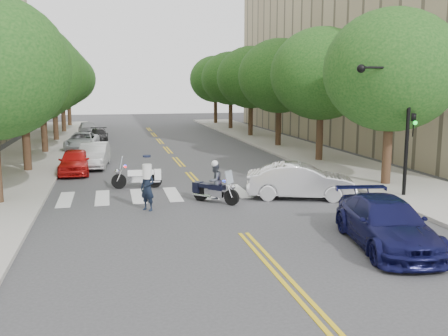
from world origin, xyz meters
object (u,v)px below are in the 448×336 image
object	(u,v)px
convertible	(300,181)
sedan_blue	(386,223)
motorcycle_parked	(141,177)
officer_standing	(148,188)
motorcycle_police	(214,184)

from	to	relation	value
convertible	sedan_blue	bearing A→B (deg)	-161.01
motorcycle_parked	officer_standing	xyz separation A→B (m)	(-0.03, -4.43, 0.35)
motorcycle_police	officer_standing	size ratio (longest dim) A/B	1.02
officer_standing	sedan_blue	bearing A→B (deg)	2.63
officer_standing	convertible	bearing A→B (deg)	50.61
motorcycle_police	convertible	distance (m)	3.85
motorcycle_police	sedan_blue	world-z (taller)	motorcycle_police
convertible	motorcycle_parked	bearing A→B (deg)	78.56
motorcycle_police	motorcycle_parked	bearing A→B (deg)	-97.71
convertible	sedan_blue	size ratio (longest dim) A/B	0.92
officer_standing	convertible	world-z (taller)	officer_standing
motorcycle_police	motorcycle_parked	world-z (taller)	motorcycle_police
motorcycle_parked	motorcycle_police	bearing A→B (deg)	-140.54
officer_standing	sedan_blue	xyz separation A→B (m)	(6.74, -6.13, -0.15)
motorcycle_police	sedan_blue	size ratio (longest dim) A/B	0.36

